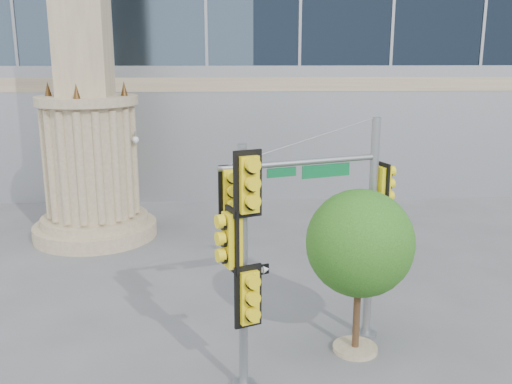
{
  "coord_description": "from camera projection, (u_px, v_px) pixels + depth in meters",
  "views": [
    {
      "loc": [
        -1.07,
        -11.19,
        6.58
      ],
      "look_at": [
        -0.45,
        2.0,
        3.33
      ],
      "focal_mm": 40.0,
      "sensor_mm": 36.0,
      "label": 1
    }
  ],
  "objects": [
    {
      "name": "ground",
      "position": [
        281.0,
        361.0,
        12.48
      ],
      "size": [
        120.0,
        120.0,
        0.0
      ],
      "primitive_type": "plane",
      "color": "#545456",
      "rests_on": "ground"
    },
    {
      "name": "monument",
      "position": [
        86.0,
        84.0,
        19.61
      ],
      "size": [
        4.4,
        4.4,
        16.6
      ],
      "color": "gray",
      "rests_on": "ground"
    },
    {
      "name": "street_tree",
      "position": [
        362.0,
        247.0,
        12.34
      ],
      "size": [
        2.4,
        2.35,
        3.74
      ],
      "color": "gray",
      "rests_on": "ground"
    },
    {
      "name": "secondary_signal_pole",
      "position": [
        243.0,
        253.0,
        10.65
      ],
      "size": [
        0.94,
        0.67,
        4.96
      ],
      "rotation": [
        0.0,
        0.0,
        0.4
      ],
      "color": "slate",
      "rests_on": "ground"
    },
    {
      "name": "main_signal_pole",
      "position": [
        336.0,
        210.0,
        12.47
      ],
      "size": [
        3.89,
        1.63,
        5.2
      ],
      "rotation": [
        0.0,
        0.0,
        0.33
      ],
      "color": "slate",
      "rests_on": "ground"
    }
  ]
}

